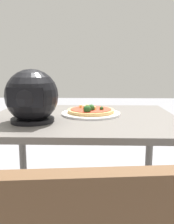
% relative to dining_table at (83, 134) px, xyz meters
% --- Properties ---
extents(dining_table, '(1.03, 0.83, 0.76)m').
position_rel_dining_table_xyz_m(dining_table, '(0.00, 0.00, 0.00)').
color(dining_table, '#5B5651').
rests_on(dining_table, ground).
extents(pizza_plate, '(0.33, 0.33, 0.01)m').
position_rel_dining_table_xyz_m(pizza_plate, '(-0.04, -0.06, 0.10)').
color(pizza_plate, white).
rests_on(pizza_plate, dining_table).
extents(pizza, '(0.27, 0.27, 0.06)m').
position_rel_dining_table_xyz_m(pizza, '(-0.04, -0.05, 0.12)').
color(pizza, tan).
rests_on(pizza, pizza_plate).
extents(motorcycle_helmet, '(0.26, 0.26, 0.26)m').
position_rel_dining_table_xyz_m(motorcycle_helmet, '(0.24, 0.14, 0.22)').
color(motorcycle_helmet, black).
rests_on(motorcycle_helmet, dining_table).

